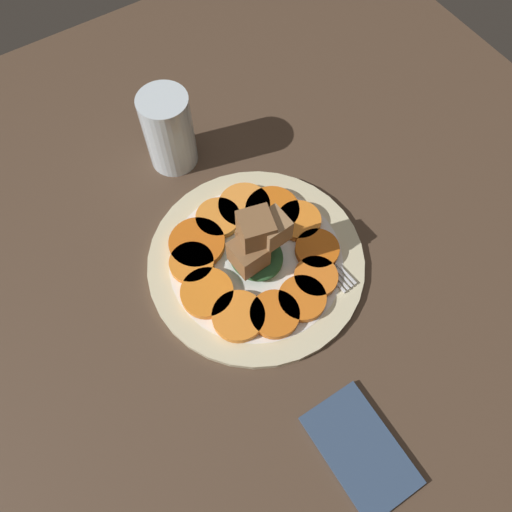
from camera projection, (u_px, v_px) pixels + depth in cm
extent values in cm
cube|color=#4C3828|center=(256.00, 266.00, 71.83)|extent=(120.00, 120.00, 2.00)
cylinder|color=beige|center=(256.00, 261.00, 70.50)|extent=(30.58, 30.58, 1.00)
cylinder|color=white|center=(256.00, 261.00, 70.45)|extent=(24.47, 24.47, 1.00)
cylinder|color=orange|center=(275.00, 314.00, 65.62)|extent=(6.62, 6.62, 1.18)
cylinder|color=orange|center=(302.00, 299.00, 66.63)|extent=(6.46, 6.46, 1.18)
cylinder|color=orange|center=(316.00, 277.00, 68.06)|extent=(6.02, 6.02, 1.18)
cylinder|color=#D66014|center=(317.00, 249.00, 70.00)|extent=(6.21, 6.21, 1.18)
cylinder|color=orange|center=(299.00, 221.00, 72.14)|extent=(6.40, 6.40, 1.18)
cylinder|color=orange|center=(272.00, 211.00, 72.93)|extent=(7.93, 7.93, 1.18)
cylinder|color=orange|center=(244.00, 206.00, 73.28)|extent=(7.63, 7.63, 1.18)
cylinder|color=orange|center=(218.00, 218.00, 72.34)|extent=(6.48, 6.48, 1.18)
cylinder|color=orange|center=(197.00, 243.00, 70.45)|extent=(7.95, 7.95, 1.18)
cylinder|color=orange|center=(192.00, 263.00, 69.04)|extent=(6.21, 6.21, 1.18)
cylinder|color=orange|center=(207.00, 293.00, 67.00)|extent=(7.19, 7.19, 1.18)
cylinder|color=orange|center=(239.00, 316.00, 65.50)|extent=(7.05, 7.05, 1.18)
ellipsoid|color=#2D6033|center=(256.00, 256.00, 68.96)|extent=(8.10, 7.29, 2.25)
cube|color=olive|center=(251.00, 232.00, 67.45)|extent=(4.58, 4.58, 3.31)
cube|color=brown|center=(248.00, 254.00, 65.43)|extent=(4.53, 4.53, 4.23)
cube|color=#9E754C|center=(272.00, 228.00, 63.12)|extent=(4.03, 4.03, 3.76)
cube|color=brown|center=(257.00, 232.00, 62.19)|extent=(5.08, 5.08, 4.17)
cube|color=silver|center=(289.00, 224.00, 72.37)|extent=(12.80, 2.36, 0.40)
cube|color=silver|center=(322.00, 258.00, 69.81)|extent=(1.77, 2.45, 0.40)
cube|color=silver|center=(343.00, 271.00, 68.92)|extent=(5.03, 0.80, 0.40)
cube|color=silver|center=(340.00, 274.00, 68.73)|extent=(5.03, 0.80, 0.40)
cube|color=silver|center=(336.00, 276.00, 68.54)|extent=(5.03, 0.80, 0.40)
cube|color=silver|center=(333.00, 279.00, 68.36)|extent=(5.03, 0.80, 0.40)
cylinder|color=silver|center=(169.00, 131.00, 73.70)|extent=(7.40, 7.40, 12.78)
cube|color=#334766|center=(360.00, 450.00, 59.23)|extent=(13.85, 8.31, 0.80)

